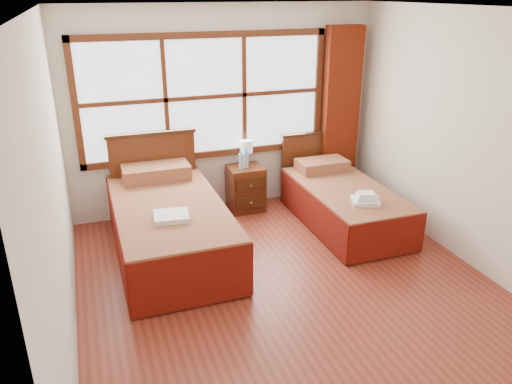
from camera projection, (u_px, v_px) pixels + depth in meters
name	position (u px, v px, depth m)	size (l,w,h in m)	color
floor	(291.00, 290.00, 4.90)	(4.50, 4.50, 0.00)	maroon
ceiling	(300.00, 9.00, 3.92)	(4.50, 4.50, 0.00)	white
wall_back	(224.00, 111.00, 6.38)	(4.00, 4.00, 0.00)	silver
wall_left	(54.00, 194.00, 3.80)	(4.50, 4.50, 0.00)	silver
wall_right	(477.00, 143.00, 5.03)	(4.50, 4.50, 0.00)	silver
window	(206.00, 97.00, 6.19)	(3.16, 0.06, 1.56)	white
curtain	(340.00, 113.00, 6.80)	(0.50, 0.16, 2.30)	#671C0A
bed_left	(169.00, 223.00, 5.52)	(1.16, 2.25, 1.13)	#361C0B
bed_right	(342.00, 202.00, 6.21)	(0.97, 1.99, 0.93)	#361C0B
nightstand	(246.00, 188.00, 6.59)	(0.45, 0.44, 0.60)	#502411
towels_left	(171.00, 216.00, 4.99)	(0.38, 0.34, 0.05)	white
towels_right	(366.00, 199.00, 5.62)	(0.37, 0.35, 0.13)	white
lamp	(246.00, 147.00, 6.52)	(0.17, 0.17, 0.32)	#BB8D3C
bottle_near	(241.00, 161.00, 6.37)	(0.06, 0.06, 0.23)	#A6C3D6
bottle_far	(246.00, 159.00, 6.43)	(0.07, 0.07, 0.25)	#A6C3D6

